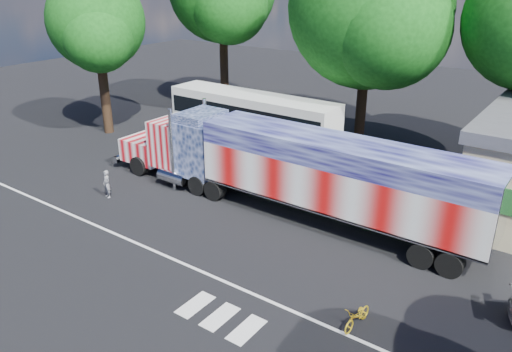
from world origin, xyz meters
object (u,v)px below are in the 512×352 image
Objects in this scene: coach_bus at (252,120)px; tree_n_mid at (372,8)px; semi_truck at (289,168)px; bicycle at (358,316)px; tree_w_a at (97,22)px; woman at (107,184)px.

tree_n_mid is at bearing 37.29° from coach_bus.
tree_n_mid reaches higher than semi_truck.
semi_truck is 13.87× the size of bicycle.
tree_w_a is at bearing -153.11° from tree_n_mid.
tree_w_a is (-9.29, 7.67, 7.34)m from woman.
bicycle is 27.89m from tree_w_a.
woman is 15.87m from bicycle.
woman is 0.98× the size of bicycle.
bicycle is (14.34, -13.42, -1.49)m from coach_bus.
bicycle is at bearing -43.11° from coach_bus.
tree_n_mid is (-1.44, 11.85, 6.85)m from semi_truck.
tree_w_a is at bearing -160.11° from coach_bus.
coach_bus is 8.13× the size of woman.
semi_truck is 1.90× the size of tree_w_a.
semi_truck is at bearing -43.61° from coach_bus.
woman is at bearing -96.98° from coach_bus.
semi_truck is 14.12× the size of woman.
woman is at bearing -39.52° from tree_w_a.
bicycle is 0.14× the size of tree_w_a.
woman is 0.11× the size of tree_n_mid.
tree_w_a reaches higher than bicycle.
woman is at bearing 178.70° from bicycle.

